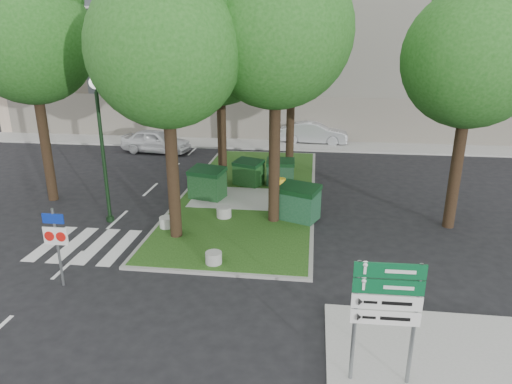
% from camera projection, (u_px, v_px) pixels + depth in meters
% --- Properties ---
extents(ground, '(120.00, 120.00, 0.00)m').
position_uv_depth(ground, '(199.00, 273.00, 14.74)').
color(ground, black).
rests_on(ground, ground).
extents(median_island, '(6.00, 16.00, 0.12)m').
position_uv_depth(median_island, '(249.00, 192.00, 22.17)').
color(median_island, '#1A3F12').
rests_on(median_island, ground).
extents(median_kerb, '(6.30, 16.30, 0.10)m').
position_uv_depth(median_kerb, '(249.00, 193.00, 22.17)').
color(median_kerb, gray).
rests_on(median_kerb, ground).
extents(sidewalk_corner, '(5.00, 4.00, 0.12)m').
position_uv_depth(sidewalk_corner, '(434.00, 361.00, 10.65)').
color(sidewalk_corner, '#999993').
rests_on(sidewalk_corner, ground).
extents(building_sidewalk, '(42.00, 3.00, 0.12)m').
position_uv_depth(building_sidewalk, '(263.00, 144.00, 32.09)').
color(building_sidewalk, '#999993').
rests_on(building_sidewalk, ground).
extents(zebra_crossing, '(5.00, 3.00, 0.01)m').
position_uv_depth(zebra_crossing, '(109.00, 246.00, 16.60)').
color(zebra_crossing, silver).
rests_on(zebra_crossing, ground).
extents(apartment_building, '(41.00, 12.00, 16.00)m').
position_uv_depth(apartment_building, '(274.00, 27.00, 36.57)').
color(apartment_building, tan).
rests_on(apartment_building, ground).
extents(tree_median_near_left, '(5.20, 5.20, 10.53)m').
position_uv_depth(tree_median_near_left, '(167.00, 34.00, 14.95)').
color(tree_median_near_left, black).
rests_on(tree_median_near_left, ground).
extents(tree_median_near_right, '(5.60, 5.60, 11.46)m').
position_uv_depth(tree_median_near_right, '(279.00, 15.00, 16.19)').
color(tree_median_near_right, black).
rests_on(tree_median_near_right, ground).
extents(tree_median_mid, '(4.80, 4.80, 9.99)m').
position_uv_depth(tree_median_mid, '(222.00, 43.00, 21.10)').
color(tree_median_mid, black).
rests_on(tree_median_mid, ground).
extents(tree_median_far, '(5.80, 5.80, 11.93)m').
position_uv_depth(tree_median_far, '(295.00, 14.00, 23.10)').
color(tree_median_far, black).
rests_on(tree_median_far, ground).
extents(tree_street_left, '(5.40, 5.40, 11.00)m').
position_uv_depth(tree_street_left, '(30.00, 26.00, 18.97)').
color(tree_street_left, black).
rests_on(tree_street_left, ground).
extents(tree_street_right, '(5.00, 5.00, 10.06)m').
position_uv_depth(tree_street_right, '(477.00, 44.00, 16.14)').
color(tree_street_right, black).
rests_on(tree_street_right, ground).
extents(dumpster_a, '(1.81, 1.47, 1.47)m').
position_uv_depth(dumpster_a, '(207.00, 183.00, 21.07)').
color(dumpster_a, black).
rests_on(dumpster_a, median_island).
extents(dumpster_b, '(1.67, 1.45, 1.30)m').
position_uv_depth(dumpster_b, '(248.00, 173.00, 22.99)').
color(dumpster_b, '#124014').
rests_on(dumpster_b, median_island).
extents(dumpster_c, '(1.45, 1.04, 1.31)m').
position_uv_depth(dumpster_c, '(280.00, 172.00, 23.06)').
color(dumpster_c, black).
rests_on(dumpster_c, median_island).
extents(dumpster_d, '(1.89, 1.63, 1.47)m').
position_uv_depth(dumpster_d, '(299.00, 203.00, 18.59)').
color(dumpster_d, '#133E23').
rests_on(dumpster_d, median_island).
extents(bollard_left, '(0.58, 0.58, 0.42)m').
position_uv_depth(bollard_left, '(167.00, 222.00, 17.92)').
color(bollard_left, '#AEB0AA').
rests_on(bollard_left, median_island).
extents(bollard_right, '(0.55, 0.55, 0.39)m').
position_uv_depth(bollard_right, '(214.00, 258.00, 15.06)').
color(bollard_right, '#959691').
rests_on(bollard_right, median_island).
extents(bollard_mid, '(0.62, 0.62, 0.44)m').
position_uv_depth(bollard_mid, '(224.00, 212.00, 18.92)').
color(bollard_mid, gray).
rests_on(bollard_mid, median_island).
extents(litter_bin, '(0.43, 0.43, 0.75)m').
position_uv_depth(litter_bin, '(281.00, 186.00, 21.71)').
color(litter_bin, gold).
rests_on(litter_bin, median_island).
extents(street_lamp, '(0.47, 0.47, 5.84)m').
position_uv_depth(street_lamp, '(101.00, 134.00, 17.70)').
color(street_lamp, black).
rests_on(street_lamp, ground).
extents(traffic_sign_pole, '(0.76, 0.08, 2.52)m').
position_uv_depth(traffic_sign_pole, '(56.00, 237.00, 13.49)').
color(traffic_sign_pole, slate).
rests_on(traffic_sign_pole, ground).
extents(directional_sign, '(1.43, 0.12, 2.87)m').
position_uv_depth(directional_sign, '(386.00, 304.00, 9.36)').
color(directional_sign, slate).
rests_on(directional_sign, sidewalk_corner).
extents(car_white, '(4.73, 2.43, 1.54)m').
position_uv_depth(car_white, '(156.00, 141.00, 29.86)').
color(car_white, silver).
rests_on(car_white, ground).
extents(car_silver, '(4.88, 2.02, 1.57)m').
position_uv_depth(car_silver, '(314.00, 133.00, 32.37)').
color(car_silver, '#ABAFB4').
rests_on(car_silver, ground).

